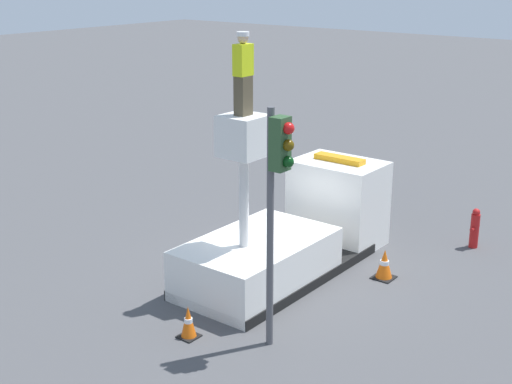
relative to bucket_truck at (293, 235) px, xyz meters
name	(u,v)px	position (x,y,z in m)	size (l,w,h in m)	color
ground_plane	(278,275)	(-0.62, 0.00, -0.85)	(120.00, 120.00, 0.00)	#4C4C4F
bucket_truck	(293,235)	(0.00, 0.00, 0.00)	(6.27, 2.38, 4.18)	black
worker	(243,74)	(-1.93, 0.00, 4.21)	(0.40, 0.26, 1.75)	brown
traffic_light_pole	(277,182)	(-3.39, -1.98, 2.55)	(0.34, 0.57, 4.80)	#515156
fire_hydrant	(475,228)	(4.04, -3.08, -0.31)	(0.48, 0.24, 1.09)	red
traffic_cone_rear	(188,323)	(-4.20, -0.38, -0.53)	(0.40, 0.40, 0.69)	black
traffic_cone_curbside	(384,265)	(0.80, -2.14, -0.50)	(0.50, 0.50, 0.74)	black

